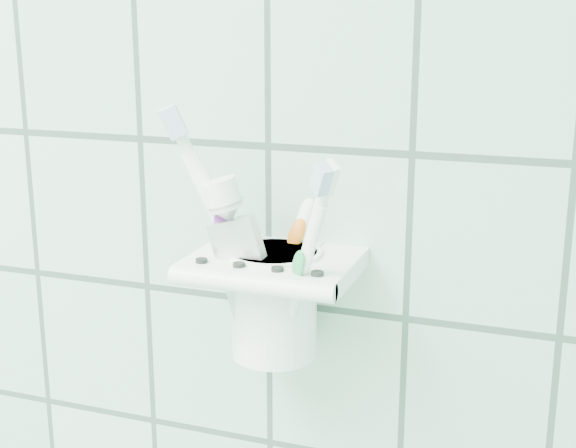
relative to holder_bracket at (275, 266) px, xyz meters
The scene contains 6 objects.
holder_bracket is the anchor object (origin of this frame).
cup 0.03m from the holder_bracket, 117.27° to the left, with size 0.08×0.08×0.09m.
toothbrush_pink 0.04m from the holder_bracket, 27.70° to the right, with size 0.09×0.04×0.22m.
toothbrush_blue 0.03m from the holder_bracket, behind, with size 0.05×0.08×0.19m.
toothbrush_orange 0.03m from the holder_bracket, 24.44° to the right, with size 0.07×0.07×0.19m.
toothpaste_tube 0.02m from the holder_bracket, 91.70° to the right, with size 0.07×0.03×0.16m.
Camera 1 is at (0.87, 0.56, 1.50)m, focal length 50.00 mm.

